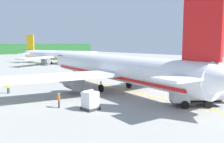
# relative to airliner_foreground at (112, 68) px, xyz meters

# --- Properties ---
(airliner_foreground) EXTENTS (34.51, 41.73, 11.90)m
(airliner_foreground) POSITION_rel_airliner_foreground_xyz_m (0.00, 0.00, 0.00)
(airliner_foreground) COLOR white
(airliner_foreground) RESTS_ON ground
(airliner_mid_apron) EXTENTS (29.79, 35.59, 10.44)m
(airliner_mid_apron) POSITION_rel_airliner_foreground_xyz_m (14.80, 47.50, -0.42)
(airliner_mid_apron) COLOR white
(airliner_mid_apron) RESTS_ON ground
(service_truck_baggage) EXTENTS (5.77, 5.13, 2.40)m
(service_truck_baggage) POSITION_rel_airliner_foreground_xyz_m (0.77, -13.94, -2.00)
(service_truck_baggage) COLOR silver
(service_truck_baggage) RESTS_ON ground
(cargo_container_near) EXTENTS (1.80, 1.80, 2.12)m
(cargo_container_near) POSITION_rel_airliner_foreground_xyz_m (-9.32, -7.47, -2.38)
(cargo_container_near) COLOR #333338
(cargo_container_near) RESTS_ON ground
(crew_marshaller) EXTENTS (0.36, 0.60, 1.69)m
(crew_marshaller) POSITION_rel_airliner_foreground_xyz_m (-11.57, -4.59, -2.40)
(crew_marshaller) COLOR #191E33
(crew_marshaller) RESTS_ON ground
(crew_loader_left) EXTENTS (0.61, 0.33, 1.61)m
(crew_loader_left) POSITION_rel_airliner_foreground_xyz_m (-13.59, 7.00, -2.44)
(crew_loader_left) COLOR #191E33
(crew_loader_left) RESTS_ON ground
(apron_guide_line) EXTENTS (0.30, 60.00, 0.01)m
(apron_guide_line) POSITION_rel_airliner_foreground_xyz_m (0.79, -4.43, -3.39)
(apron_guide_line) COLOR yellow
(apron_guide_line) RESTS_ON ground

